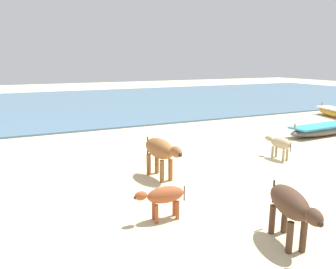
{
  "coord_description": "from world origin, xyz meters",
  "views": [
    {
      "loc": [
        -4.97,
        -7.03,
        3.08
      ],
      "look_at": [
        -0.23,
        2.95,
        0.6
      ],
      "focal_mm": 35.4,
      "sensor_mm": 36.0,
      "label": 1
    }
  ],
  "objects_px": {
    "calf_near_dun": "(279,144)",
    "calf_far_rust": "(164,196)",
    "fishing_boat_1": "(325,129)",
    "cow_adult_dark": "(291,205)",
    "cow_second_adult_brown": "(160,150)"
  },
  "relations": [
    {
      "from": "fishing_boat_1",
      "to": "calf_far_rust",
      "type": "distance_m",
      "value": 10.13
    },
    {
      "from": "fishing_boat_1",
      "to": "calf_near_dun",
      "type": "height_order",
      "value": "calf_near_dun"
    },
    {
      "from": "calf_near_dun",
      "to": "calf_far_rust",
      "type": "distance_m",
      "value": 5.49
    },
    {
      "from": "cow_adult_dark",
      "to": "calf_near_dun",
      "type": "relative_size",
      "value": 1.39
    },
    {
      "from": "cow_second_adult_brown",
      "to": "calf_far_rust",
      "type": "bearing_deg",
      "value": -29.8
    },
    {
      "from": "fishing_boat_1",
      "to": "calf_near_dun",
      "type": "relative_size",
      "value": 3.71
    },
    {
      "from": "cow_adult_dark",
      "to": "cow_second_adult_brown",
      "type": "bearing_deg",
      "value": -153.4
    },
    {
      "from": "cow_adult_dark",
      "to": "cow_second_adult_brown",
      "type": "xyz_separation_m",
      "value": [
        -0.65,
        3.88,
        0.07
      ]
    },
    {
      "from": "fishing_boat_1",
      "to": "calf_near_dun",
      "type": "distance_m",
      "value": 4.65
    },
    {
      "from": "fishing_boat_1",
      "to": "calf_far_rust",
      "type": "xyz_separation_m",
      "value": [
        -9.3,
        -4.01,
        0.25
      ]
    },
    {
      "from": "fishing_boat_1",
      "to": "calf_far_rust",
      "type": "relative_size",
      "value": 3.74
    },
    {
      "from": "fishing_boat_1",
      "to": "cow_adult_dark",
      "type": "distance_m",
      "value": 9.64
    },
    {
      "from": "fishing_boat_1",
      "to": "cow_adult_dark",
      "type": "xyz_separation_m",
      "value": [
        -7.75,
        -5.72,
        0.47
      ]
    },
    {
      "from": "cow_adult_dark",
      "to": "calf_far_rust",
      "type": "bearing_deg",
      "value": -120.74
    },
    {
      "from": "calf_near_dun",
      "to": "cow_second_adult_brown",
      "type": "xyz_separation_m",
      "value": [
        -4.14,
        -0.01,
        0.28
      ]
    }
  ]
}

